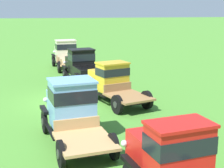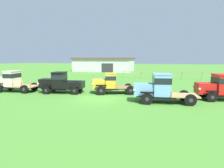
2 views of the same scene
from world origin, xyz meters
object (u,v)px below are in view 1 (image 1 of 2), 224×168
vintage_truck_second_in_line (82,66)px  vintage_truck_back_of_row (174,161)px  vintage_truck_foreground_near (65,53)px  vintage_truck_midrow_center (112,81)px  vintage_truck_far_side (71,107)px

vintage_truck_second_in_line → vintage_truck_back_of_row: bearing=4.8°
vintage_truck_foreground_near → vintage_truck_back_of_row: vintage_truck_foreground_near is taller
vintage_truck_midrow_center → vintage_truck_back_of_row: size_ratio=1.00×
vintage_truck_second_in_line → vintage_truck_far_side: bearing=-6.7°
vintage_truck_foreground_near → vintage_truck_back_of_row: bearing=6.1°
vintage_truck_second_in_line → vintage_truck_midrow_center: 5.04m
vintage_truck_foreground_near → vintage_truck_second_in_line: size_ratio=1.05×
vintage_truck_foreground_near → vintage_truck_far_side: (15.57, -0.22, 0.09)m
vintage_truck_foreground_near → vintage_truck_far_side: size_ratio=0.96×
vintage_truck_foreground_near → vintage_truck_midrow_center: 10.83m
vintage_truck_far_side → vintage_truck_foreground_near: bearing=179.2°
vintage_truck_foreground_near → vintage_truck_midrow_center: size_ratio=1.05×
vintage_truck_back_of_row → vintage_truck_far_side: bearing=-153.4°
vintage_truck_back_of_row → vintage_truck_midrow_center: bearing=-179.7°
vintage_truck_far_side → vintage_truck_midrow_center: bearing=154.7°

